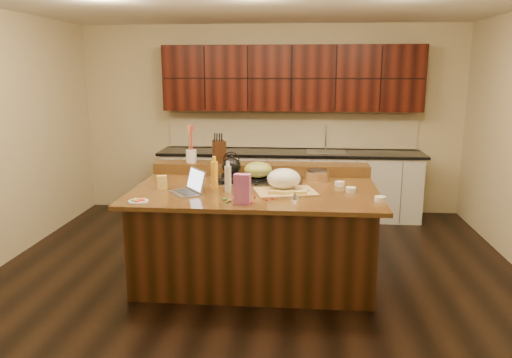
{
  "coord_description": "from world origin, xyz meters",
  "views": [
    {
      "loc": [
        0.43,
        -4.79,
        2.07
      ],
      "look_at": [
        0.0,
        0.05,
        1.0
      ],
      "focal_mm": 35.0,
      "sensor_mm": 36.0,
      "label": 1
    }
  ],
  "objects": [
    {
      "name": "candy_plate",
      "position": [
        -0.99,
        -0.62,
        0.93
      ],
      "size": [
        0.24,
        0.24,
        0.01
      ],
      "primitive_type": "cylinder",
      "rotation": [
        0.0,
        0.0,
        0.42
      ],
      "color": "white",
      "rests_on": "island"
    },
    {
      "name": "gumdrop_13",
      "position": [
        -0.01,
        -0.43,
        0.93
      ],
      "size": [
        0.02,
        0.02,
        0.02
      ],
      "primitive_type": "ellipsoid",
      "color": "#198C26",
      "rests_on": "island"
    },
    {
      "name": "green_bowl",
      "position": [
        0.0,
        0.3,
        1.05
      ],
      "size": [
        0.38,
        0.38,
        0.16
      ],
      "primitive_type": "ellipsoid",
      "rotation": [
        0.0,
        0.0,
        -0.39
      ],
      "color": "olive",
      "rests_on": "cooktop"
    },
    {
      "name": "gumdrop_14",
      "position": [
        0.03,
        -0.4,
        0.93
      ],
      "size": [
        0.02,
        0.02,
        0.02
      ],
      "primitive_type": "ellipsoid",
      "color": "red",
      "rests_on": "island"
    },
    {
      "name": "wooden_tray",
      "position": [
        0.29,
        -0.14,
        1.02
      ],
      "size": [
        0.64,
        0.53,
        0.22
      ],
      "rotation": [
        0.0,
        0.0,
        0.26
      ],
      "color": "tan",
      "rests_on": "island"
    },
    {
      "name": "gumdrop_10",
      "position": [
        -0.09,
        -0.56,
        0.93
      ],
      "size": [
        0.02,
        0.02,
        0.02
      ],
      "primitive_type": "ellipsoid",
      "color": "red",
      "rests_on": "island"
    },
    {
      "name": "back_ledge",
      "position": [
        0.0,
        0.7,
        0.98
      ],
      "size": [
        2.4,
        0.3,
        0.12
      ],
      "primitive_type": "cube",
      "color": "black",
      "rests_on": "island"
    },
    {
      "name": "gumdrop_4",
      "position": [
        0.21,
        -0.42,
        0.93
      ],
      "size": [
        0.02,
        0.02,
        0.02
      ],
      "primitive_type": "ellipsoid",
      "color": "red",
      "rests_on": "island"
    },
    {
      "name": "pink_bag",
      "position": [
        -0.06,
        -0.6,
        1.05
      ],
      "size": [
        0.15,
        0.09,
        0.27
      ],
      "primitive_type": "cube",
      "rotation": [
        0.0,
        0.0,
        -0.12
      ],
      "color": "#C25BA4",
      "rests_on": "island"
    },
    {
      "name": "gumdrop_0",
      "position": [
        -0.19,
        -0.56,
        0.93
      ],
      "size": [
        0.02,
        0.02,
        0.02
      ],
      "primitive_type": "ellipsoid",
      "color": "red",
      "rests_on": "island"
    },
    {
      "name": "gumdrop_9",
      "position": [
        -0.06,
        -0.6,
        0.93
      ],
      "size": [
        0.02,
        0.02,
        0.02
      ],
      "primitive_type": "ellipsoid",
      "color": "#198C26",
      "rests_on": "island"
    },
    {
      "name": "kitchen_timer",
      "position": [
        0.39,
        -0.4,
        0.96
      ],
      "size": [
        0.1,
        0.1,
        0.07
      ],
      "primitive_type": "cone",
      "rotation": [
        0.0,
        0.0,
        0.36
      ],
      "color": "silver",
      "rests_on": "island"
    },
    {
      "name": "vinegar_bottle",
      "position": [
        -0.25,
        -0.18,
        1.04
      ],
      "size": [
        0.08,
        0.08,
        0.25
      ],
      "primitive_type": "cylinder",
      "rotation": [
        0.0,
        0.0,
        -0.39
      ],
      "color": "silver",
      "rests_on": "island"
    },
    {
      "name": "island",
      "position": [
        0.0,
        0.0,
        0.46
      ],
      "size": [
        2.4,
        1.6,
        0.92
      ],
      "color": "black",
      "rests_on": "ground"
    },
    {
      "name": "ramekin_c",
      "position": [
        0.93,
        -0.08,
        0.94
      ],
      "size": [
        0.11,
        0.11,
        0.04
      ],
      "primitive_type": "cylinder",
      "rotation": [
        0.0,
        0.0,
        0.07
      ],
      "color": "white",
      "rests_on": "island"
    },
    {
      "name": "oil_bottle",
      "position": [
        -0.4,
        -0.05,
        1.06
      ],
      "size": [
        0.08,
        0.08,
        0.27
      ],
      "primitive_type": "cylinder",
      "rotation": [
        0.0,
        0.0,
        0.1
      ],
      "color": "gold",
      "rests_on": "island"
    },
    {
      "name": "back_counter",
      "position": [
        0.3,
        2.23,
        0.98
      ],
      "size": [
        3.7,
        0.66,
        2.4
      ],
      "color": "silver",
      "rests_on": "ground"
    },
    {
      "name": "gumdrop_7",
      "position": [
        -0.17,
        -0.54,
        0.93
      ],
      "size": [
        0.02,
        0.02,
        0.02
      ],
      "primitive_type": "ellipsoid",
      "color": "#198C26",
      "rests_on": "island"
    },
    {
      "name": "knife_block",
      "position": [
        -0.47,
        0.7,
        1.16
      ],
      "size": [
        0.19,
        0.23,
        0.25
      ],
      "primitive_type": "cube",
      "rotation": [
        0.0,
        0.0,
        0.34
      ],
      "color": "black",
      "rests_on": "back_ledge"
    },
    {
      "name": "gumdrop_8",
      "position": [
        -0.12,
        -0.61,
        0.93
      ],
      "size": [
        0.02,
        0.02,
        0.02
      ],
      "primitive_type": "ellipsoid",
      "color": "red",
      "rests_on": "island"
    },
    {
      "name": "gumdrop_1",
      "position": [
        -0.22,
        -0.49,
        0.93
      ],
      "size": [
        0.02,
        0.02,
        0.02
      ],
      "primitive_type": "ellipsoid",
      "color": "#198C26",
      "rests_on": "island"
    },
    {
      "name": "strainer_bowl",
      "position": [
        0.62,
        0.43,
        0.97
      ],
      "size": [
        0.24,
        0.24,
        0.09
      ],
      "primitive_type": "cylinder",
      "rotation": [
        0.0,
        0.0,
        -0.0
      ],
      "color": "#996B3F",
      "rests_on": "island"
    },
    {
      "name": "gumdrop_12",
      "position": [
        0.14,
        -0.49,
        0.93
      ],
      "size": [
        0.02,
        0.02,
        0.02
      ],
      "primitive_type": "ellipsoid",
      "color": "red",
      "rests_on": "island"
    },
    {
      "name": "kettle",
      "position": [
        -0.3,
        0.43,
        1.06
      ],
      "size": [
        0.24,
        0.24,
        0.18
      ],
      "primitive_type": "ellipsoid",
      "rotation": [
        0.0,
        0.0,
        -0.21
      ],
      "color": "black",
      "rests_on": "cooktop"
    },
    {
      "name": "utensil_crock",
      "position": [
        -0.8,
        0.7,
        1.11
      ],
      "size": [
        0.13,
        0.13,
        0.14
      ],
      "primitive_type": "cylinder",
      "rotation": [
        0.0,
        0.0,
        -0.13
      ],
      "color": "white",
      "rests_on": "back_ledge"
    },
    {
      "name": "ramekin_a",
      "position": [
        1.15,
        -0.42,
        0.94
      ],
      "size": [
        0.11,
        0.11,
        0.04
      ],
      "primitive_type": "cylinder",
      "rotation": [
        0.0,
        0.0,
        -0.12
      ],
      "color": "white",
      "rests_on": "island"
    },
    {
      "name": "cooktop",
      "position": [
        0.0,
        0.3,
        0.94
      ],
      "size": [
        0.92,
        0.52,
        0.05
      ],
      "color": "gray",
      "rests_on": "island"
    },
    {
      "name": "package_box",
      "position": [
        -0.91,
        -0.13,
        0.99
      ],
      "size": [
        0.11,
        0.1,
        0.14
      ],
      "primitive_type": "cube",
      "rotation": [
        0.0,
        0.0,
        0.36
      ],
      "color": "gold",
      "rests_on": "island"
    },
    {
      "name": "gumdrop_11",
      "position": [
        -0.2,
        -0.6,
        0.93
      ],
      "size": [
        0.02,
        0.02,
        0.02
      ],
      "primitive_type": "ellipsoid",
      "color": "#198C26",
      "rests_on": "island"
    },
    {
      "name": "gumdrop_3",
      "position": [
        -0.04,
        -0.49,
        0.93
      ],
      "size": [
        0.02,
        0.02,
        0.02
      ],
      "primitive_type": "ellipsoid",
      "color": "#198C26",
      "rests_on": "island"
    },
    {
      "name": "room",
      "position": [
        0.0,
        0.0,
        1.35
      ],
      "size": [
        5.52,
        5.02,
        2.72
      ],
      "color": "black",
      "rests_on": "ground"
    },
    {
      "name": "laptop",
      "position": [
        -0.6,
        -0.26,
        0.98
      ],
      "size": [
        0.4,
        0.42,
        0.23
      ],
      "rotation": [
        0.0,
        0.0,
        -0.94
      ],
      "color": "#B7B7BC",
      "rests_on": "island"
    },
    {
      "name": "gumdrop_5",
      "position": [
        -0.25,
        -0.51,
        0.93
      ],
      "size": [
        0.02,
        0.02,
        0.02
      ],
      "primitive_type": "ellipsoid",
      "color": "#198C26",
      "rests_on": "island"
    },
    {
      "name": "ramekin_b",
      "position": [
        0.84,
        0.17,
        0.94
      ],
      "size": [
        0.11,
        0.11,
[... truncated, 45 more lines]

